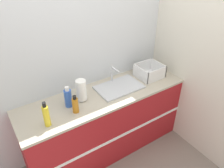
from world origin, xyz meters
TOP-DOWN VIEW (x-y plane):
  - ground_plane at (0.00, 0.00)m, footprint 12.00×12.00m
  - wall_back at (0.00, 0.61)m, footprint 4.43×0.06m
  - wall_right at (1.05, 0.29)m, footprint 0.06×2.58m
  - counter_cabinet at (0.00, 0.29)m, footprint 2.06×0.61m
  - sink at (0.21, 0.31)m, footprint 0.55×0.36m
  - paper_towel_roll at (-0.27, 0.33)m, footprint 0.11×0.11m
  - dish_rack at (0.70, 0.31)m, footprint 0.32×0.29m
  - bottle_blue at (-0.44, 0.31)m, footprint 0.08×0.08m
  - bottle_yellow at (-0.73, 0.14)m, footprint 0.06×0.06m
  - bottle_amber at (-0.42, 0.18)m, footprint 0.07×0.07m

SIDE VIEW (x-z plane):
  - ground_plane at x=0.00m, z-range 0.00..0.00m
  - counter_cabinet at x=0.00m, z-range 0.00..0.90m
  - sink at x=0.21m, z-range 0.80..1.03m
  - dish_rack at x=0.70m, z-range 0.88..1.04m
  - bottle_amber at x=-0.42m, z-range 0.89..1.09m
  - bottle_blue at x=-0.44m, z-range 0.88..1.13m
  - bottle_yellow at x=-0.73m, z-range 0.88..1.16m
  - paper_towel_roll at x=-0.27m, z-range 0.90..1.15m
  - wall_back at x=0.00m, z-range 0.00..2.60m
  - wall_right at x=1.05m, z-range 0.00..2.60m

